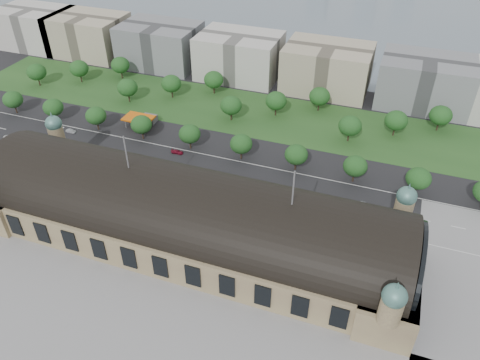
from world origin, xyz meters
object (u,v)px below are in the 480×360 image
(petrol_station, at_px, (144,118))
(traffic_car_0, at_px, (8,137))
(parked_car_5, at_px, (127,176))
(traffic_car_3, at_px, (177,152))
(parked_car_4, at_px, (91,166))
(bus_east, at_px, (258,193))
(parked_car_2, at_px, (117,172))
(traffic_car_2, at_px, (91,158))
(bus_west, at_px, (210,180))
(parked_car_0, at_px, (66,160))
(traffic_car_6, at_px, (385,227))
(bus_mid, at_px, (230,192))
(parked_car_1, at_px, (69,161))
(parked_car_3, at_px, (131,179))
(traffic_car_5, at_px, (364,204))
(parked_car_6, at_px, (136,183))
(traffic_car_1, at_px, (71,131))
(traffic_car_4, at_px, (213,190))

(petrol_station, xyz_separation_m, traffic_car_0, (-52.91, -33.22, -2.14))
(parked_car_5, bearing_deg, traffic_car_3, 118.33)
(traffic_car_0, height_order, parked_car_4, traffic_car_0)
(traffic_car_3, distance_m, bus_east, 45.95)
(traffic_car_0, bearing_deg, parked_car_2, 79.69)
(traffic_car_2, bearing_deg, bus_west, 95.23)
(parked_car_0, distance_m, parked_car_2, 25.03)
(traffic_car_2, distance_m, parked_car_4, 6.10)
(traffic_car_6, bearing_deg, bus_west, -93.18)
(traffic_car_6, bearing_deg, traffic_car_3, -101.89)
(traffic_car_6, distance_m, bus_mid, 58.56)
(traffic_car_2, bearing_deg, parked_car_4, 37.47)
(petrol_station, distance_m, parked_car_0, 43.27)
(parked_car_4, bearing_deg, traffic_car_3, 96.04)
(traffic_car_6, bearing_deg, parked_car_1, -88.78)
(bus_west, bearing_deg, parked_car_1, 96.10)
(traffic_car_2, xyz_separation_m, parked_car_3, (23.69, -7.21, 0.05))
(traffic_car_5, bearing_deg, traffic_car_3, 87.56)
(traffic_car_0, xyz_separation_m, parked_car_6, (73.54, -11.06, -0.12))
(traffic_car_1, relative_size, traffic_car_6, 0.95)
(parked_car_3, xyz_separation_m, parked_car_6, (3.47, -1.83, -0.08))
(parked_car_2, bearing_deg, parked_car_3, 43.99)
(parked_car_4, height_order, bus_east, bus_east)
(parked_car_1, bearing_deg, parked_car_2, 54.97)
(traffic_car_5, height_order, bus_east, bus_east)
(traffic_car_3, height_order, traffic_car_5, traffic_car_3)
(bus_mid, bearing_deg, traffic_car_0, 91.35)
(traffic_car_0, relative_size, traffic_car_6, 0.94)
(traffic_car_4, xyz_separation_m, parked_car_1, (-65.76, -2.25, -0.10))
(parked_car_1, xyz_separation_m, parked_car_6, (35.09, -4.00, -0.03))
(traffic_car_5, bearing_deg, traffic_car_1, 90.27)
(bus_mid, bearing_deg, traffic_car_5, -72.70)
(traffic_car_6, relative_size, parked_car_5, 0.86)
(traffic_car_0, height_order, parked_car_2, traffic_car_0)
(parked_car_3, distance_m, parked_car_6, 3.92)
(traffic_car_0, relative_size, parked_car_4, 1.23)
(petrol_station, bearing_deg, traffic_car_6, -17.41)
(bus_mid, bearing_deg, parked_car_6, 102.96)
(traffic_car_3, bearing_deg, traffic_car_4, -132.66)
(traffic_car_0, relative_size, bus_mid, 0.35)
(traffic_car_3, height_order, parked_car_1, traffic_car_3)
(parked_car_2, bearing_deg, traffic_car_4, 62.62)
(traffic_car_0, distance_m, parked_car_1, 39.10)
(traffic_car_2, relative_size, parked_car_3, 1.14)
(parked_car_2, xyz_separation_m, parked_car_5, (5.35, -1.10, 0.05))
(parked_car_5, distance_m, bus_east, 54.73)
(parked_car_0, bearing_deg, traffic_car_2, 90.67)
(petrol_station, xyz_separation_m, parked_car_4, (-3.09, -40.28, -2.32))
(petrol_station, distance_m, parked_car_3, 45.84)
(traffic_car_2, height_order, parked_car_0, parked_car_0)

